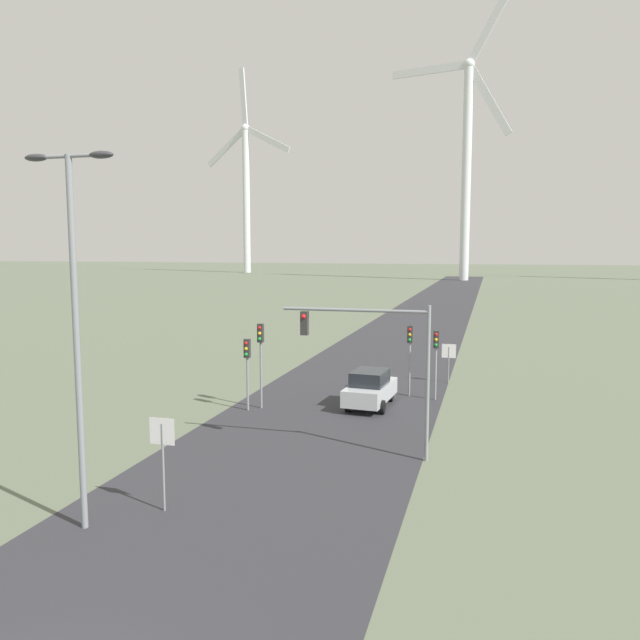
{
  "coord_description": "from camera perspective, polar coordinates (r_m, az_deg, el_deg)",
  "views": [
    {
      "loc": [
        7.26,
        -7.71,
        7.81
      ],
      "look_at": [
        0.0,
        18.58,
        4.65
      ],
      "focal_mm": 35.0,
      "sensor_mm": 36.0,
      "label": 1
    }
  ],
  "objects": [
    {
      "name": "road_surface",
      "position": [
        56.72,
        7.94,
        -1.36
      ],
      "size": [
        10.0,
        240.0,
        0.01
      ],
      "color": "#2D2D33",
      "rests_on": "ground"
    },
    {
      "name": "streetlamp",
      "position": [
        18.02,
        -21.5,
        1.61
      ],
      "size": [
        2.69,
        0.32,
        10.3
      ],
      "color": "gray",
      "rests_on": "ground"
    },
    {
      "name": "stop_sign_near",
      "position": [
        19.33,
        -14.2,
        -11.11
      ],
      "size": [
        0.81,
        0.07,
        2.85
      ],
      "color": "gray",
      "rests_on": "ground"
    },
    {
      "name": "stop_sign_far",
      "position": [
        36.86,
        11.69,
        -3.23
      ],
      "size": [
        0.81,
        0.07,
        2.29
      ],
      "color": "gray",
      "rests_on": "ground"
    },
    {
      "name": "traffic_light_post_near_left",
      "position": [
        30.09,
        -6.68,
        -3.49
      ],
      "size": [
        0.28,
        0.34,
        3.48
      ],
      "color": "gray",
      "rests_on": "ground"
    },
    {
      "name": "traffic_light_post_near_right",
      "position": [
        32.46,
        10.57,
        -2.64
      ],
      "size": [
        0.28,
        0.34,
        3.61
      ],
      "color": "gray",
      "rests_on": "ground"
    },
    {
      "name": "traffic_light_post_mid_left",
      "position": [
        30.36,
        -5.45,
        -2.45
      ],
      "size": [
        0.28,
        0.34,
        4.16
      ],
      "color": "gray",
      "rests_on": "ground"
    },
    {
      "name": "traffic_light_post_mid_right",
      "position": [
        33.08,
        8.22,
        -2.25
      ],
      "size": [
        0.28,
        0.34,
        3.75
      ],
      "color": "gray",
      "rests_on": "ground"
    },
    {
      "name": "traffic_light_mast_overhead",
      "position": [
        23.13,
        4.93,
        -2.38
      ],
      "size": [
        5.57,
        0.34,
        5.76
      ],
      "color": "gray",
      "rests_on": "ground"
    },
    {
      "name": "car_approaching",
      "position": [
        31.03,
        4.6,
        -6.25
      ],
      "size": [
        2.11,
        4.23,
        1.83
      ],
      "color": "#B7BCC1",
      "rests_on": "ground"
    },
    {
      "name": "wind_turbine_far_left",
      "position": [
        201.66,
        -6.76,
        12.19
      ],
      "size": [
        31.24,
        9.53,
        63.08
      ],
      "color": "silver",
      "rests_on": "ground"
    },
    {
      "name": "wind_turbine_left",
      "position": [
        156.82,
        13.29,
        14.82
      ],
      "size": [
        28.87,
        7.69,
        67.48
      ],
      "color": "silver",
      "rests_on": "ground"
    }
  ]
}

